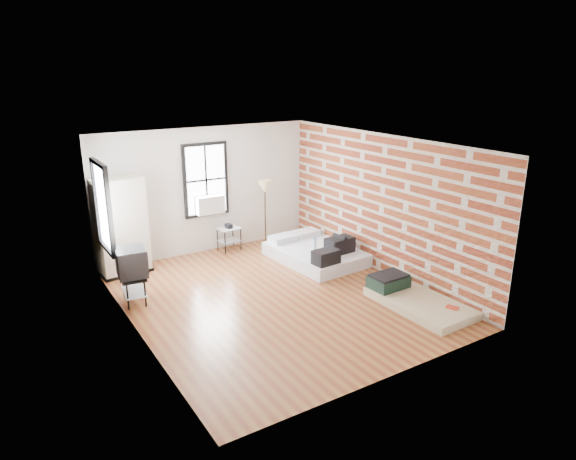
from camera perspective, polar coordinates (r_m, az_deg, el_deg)
ground at (r=9.47m, az=-1.47°, el=-7.47°), size 6.00×6.00×0.00m
room_shell at (r=9.29m, az=-1.46°, el=3.42°), size 5.02×6.02×2.80m
mattress_main at (r=11.16m, az=3.28°, el=-2.48°), size 1.66×2.16×0.66m
mattress_bare at (r=9.43m, az=13.61°, el=-7.32°), size 1.02×1.88×0.40m
wardrobe at (r=10.75m, az=-18.06°, el=0.35°), size 1.05×0.68×1.97m
side_table at (r=11.73m, az=-6.58°, el=-0.30°), size 0.52×0.44×0.63m
floor_lamp at (r=11.84m, az=-2.58°, el=4.44°), size 0.33×0.33×1.54m
tv_stand at (r=9.44m, az=-16.97°, el=-3.63°), size 0.57×0.76×1.00m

